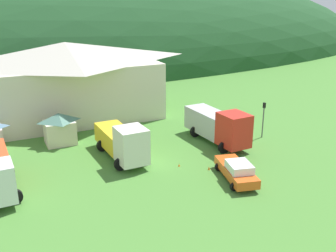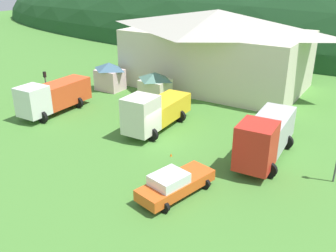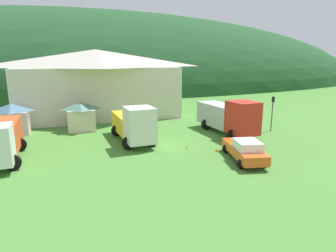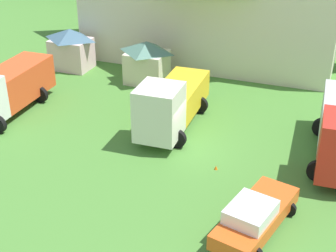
{
  "view_description": "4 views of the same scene",
  "coord_description": "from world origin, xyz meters",
  "px_view_note": "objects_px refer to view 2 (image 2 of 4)",
  "views": [
    {
      "loc": [
        -11.27,
        -28.87,
        14.06
      ],
      "look_at": [
        3.47,
        2.12,
        2.34
      ],
      "focal_mm": 42.16,
      "sensor_mm": 36.0,
      "label": 1
    },
    {
      "loc": [
        15.44,
        -22.19,
        12.72
      ],
      "look_at": [
        2.34,
        -1.49,
        2.28
      ],
      "focal_mm": 39.29,
      "sensor_mm": 36.0,
      "label": 2
    },
    {
      "loc": [
        -6.8,
        -23.62,
        7.43
      ],
      "look_at": [
        1.75,
        0.39,
        1.59
      ],
      "focal_mm": 31.23,
      "sensor_mm": 36.0,
      "label": 3
    },
    {
      "loc": [
        8.15,
        -22.94,
        13.93
      ],
      "look_at": [
        -0.37,
        -0.59,
        1.46
      ],
      "focal_mm": 52.9,
      "sensor_mm": 36.0,
      "label": 4
    }
  ],
  "objects_px": {
    "service_pickup_orange": "(175,184)",
    "heavy_rig_striped": "(154,111)",
    "depot_building": "(217,47)",
    "crane_truck_red": "(265,136)",
    "play_shed_pink": "(110,76)",
    "heavy_rig_white": "(53,96)",
    "traffic_cone_near_pickup": "(182,173)",
    "traffic_cone_mid_row": "(171,156)",
    "traffic_light_west": "(46,86)",
    "play_shed_cream": "(155,86)"
  },
  "relations": [
    {
      "from": "play_shed_cream",
      "to": "heavy_rig_white",
      "type": "xyz_separation_m",
      "value": [
        -6.22,
        -8.1,
        0.14
      ]
    },
    {
      "from": "depot_building",
      "to": "traffic_cone_near_pickup",
      "type": "relative_size",
      "value": 35.2
    },
    {
      "from": "crane_truck_red",
      "to": "heavy_rig_white",
      "type": "bearing_deg",
      "value": -88.69
    },
    {
      "from": "traffic_cone_near_pickup",
      "to": "traffic_light_west",
      "type": "bearing_deg",
      "value": 167.49
    },
    {
      "from": "depot_building",
      "to": "crane_truck_red",
      "type": "relative_size",
      "value": 2.56
    },
    {
      "from": "traffic_light_west",
      "to": "depot_building",
      "type": "bearing_deg",
      "value": 56.93
    },
    {
      "from": "depot_building",
      "to": "service_pickup_orange",
      "type": "xyz_separation_m",
      "value": [
        8.13,
        -22.6,
        -3.65
      ]
    },
    {
      "from": "service_pickup_orange",
      "to": "traffic_cone_near_pickup",
      "type": "bearing_deg",
      "value": -145.75
    },
    {
      "from": "crane_truck_red",
      "to": "traffic_light_west",
      "type": "distance_m",
      "value": 21.67
    },
    {
      "from": "depot_building",
      "to": "traffic_light_west",
      "type": "relative_size",
      "value": 5.7
    },
    {
      "from": "depot_building",
      "to": "heavy_rig_white",
      "type": "bearing_deg",
      "value": -118.27
    },
    {
      "from": "traffic_light_west",
      "to": "traffic_cone_near_pickup",
      "type": "distance_m",
      "value": 18.25
    },
    {
      "from": "play_shed_pink",
      "to": "heavy_rig_white",
      "type": "height_order",
      "value": "heavy_rig_white"
    },
    {
      "from": "depot_building",
      "to": "traffic_cone_near_pickup",
      "type": "height_order",
      "value": "depot_building"
    },
    {
      "from": "crane_truck_red",
      "to": "service_pickup_orange",
      "type": "height_order",
      "value": "crane_truck_red"
    },
    {
      "from": "service_pickup_orange",
      "to": "heavy_rig_striped",
      "type": "bearing_deg",
      "value": -125.34
    },
    {
      "from": "heavy_rig_striped",
      "to": "service_pickup_orange",
      "type": "bearing_deg",
      "value": 39.26
    },
    {
      "from": "play_shed_cream",
      "to": "crane_truck_red",
      "type": "xyz_separation_m",
      "value": [
        13.91,
        -6.54,
        0.27
      ]
    },
    {
      "from": "crane_truck_red",
      "to": "traffic_cone_near_pickup",
      "type": "distance_m",
      "value": 6.58
    },
    {
      "from": "heavy_rig_striped",
      "to": "heavy_rig_white",
      "type": "bearing_deg",
      "value": -82.36
    },
    {
      "from": "depot_building",
      "to": "crane_truck_red",
      "type": "bearing_deg",
      "value": -53.68
    },
    {
      "from": "crane_truck_red",
      "to": "service_pickup_orange",
      "type": "bearing_deg",
      "value": -25.16
    },
    {
      "from": "service_pickup_orange",
      "to": "traffic_light_west",
      "type": "relative_size",
      "value": 1.48
    },
    {
      "from": "heavy_rig_white",
      "to": "play_shed_cream",
      "type": "bearing_deg",
      "value": 140.84
    },
    {
      "from": "depot_building",
      "to": "heavy_rig_white",
      "type": "relative_size",
      "value": 2.77
    },
    {
      "from": "crane_truck_red",
      "to": "traffic_cone_near_pickup",
      "type": "xyz_separation_m",
      "value": [
        -3.98,
        -4.9,
        -1.85
      ]
    },
    {
      "from": "traffic_cone_mid_row",
      "to": "service_pickup_orange",
      "type": "bearing_deg",
      "value": -55.75
    },
    {
      "from": "play_shed_cream",
      "to": "traffic_light_west",
      "type": "height_order",
      "value": "traffic_light_west"
    },
    {
      "from": "heavy_rig_striped",
      "to": "crane_truck_red",
      "type": "relative_size",
      "value": 0.95
    },
    {
      "from": "heavy_rig_striped",
      "to": "traffic_cone_near_pickup",
      "type": "relative_size",
      "value": 13.04
    },
    {
      "from": "heavy_rig_white",
      "to": "crane_truck_red",
      "type": "relative_size",
      "value": 0.92
    },
    {
      "from": "play_shed_pink",
      "to": "traffic_light_west",
      "type": "relative_size",
      "value": 0.85
    },
    {
      "from": "play_shed_pink",
      "to": "heavy_rig_white",
      "type": "xyz_separation_m",
      "value": [
        0.34,
        -8.59,
        0.1
      ]
    },
    {
      "from": "heavy_rig_striped",
      "to": "crane_truck_red",
      "type": "height_order",
      "value": "crane_truck_red"
    },
    {
      "from": "depot_building",
      "to": "traffic_light_west",
      "type": "distance_m",
      "value": 19.38
    },
    {
      "from": "depot_building",
      "to": "traffic_cone_mid_row",
      "type": "bearing_deg",
      "value": -74.06
    },
    {
      "from": "depot_building",
      "to": "traffic_cone_near_pickup",
      "type": "bearing_deg",
      "value": -70.34
    },
    {
      "from": "heavy_rig_white",
      "to": "play_shed_pink",
      "type": "bearing_deg",
      "value": -179.35
    },
    {
      "from": "play_shed_cream",
      "to": "heavy_rig_striped",
      "type": "bearing_deg",
      "value": -56.36
    },
    {
      "from": "crane_truck_red",
      "to": "traffic_cone_mid_row",
      "type": "height_order",
      "value": "crane_truck_red"
    },
    {
      "from": "heavy_rig_white",
      "to": "heavy_rig_striped",
      "type": "xyz_separation_m",
      "value": [
        10.44,
        1.76,
        -0.01
      ]
    },
    {
      "from": "traffic_cone_mid_row",
      "to": "play_shed_pink",
      "type": "bearing_deg",
      "value": 144.93
    },
    {
      "from": "depot_building",
      "to": "heavy_rig_striped",
      "type": "relative_size",
      "value": 2.7
    },
    {
      "from": "depot_building",
      "to": "play_shed_pink",
      "type": "distance_m",
      "value": 12.7
    },
    {
      "from": "heavy_rig_white",
      "to": "service_pickup_orange",
      "type": "bearing_deg",
      "value": 69.39
    },
    {
      "from": "play_shed_cream",
      "to": "traffic_cone_near_pickup",
      "type": "bearing_deg",
      "value": -49.02
    },
    {
      "from": "crane_truck_red",
      "to": "traffic_light_west",
      "type": "bearing_deg",
      "value": -90.54
    },
    {
      "from": "play_shed_pink",
      "to": "heavy_rig_white",
      "type": "distance_m",
      "value": 8.6
    },
    {
      "from": "depot_building",
      "to": "play_shed_cream",
      "type": "xyz_separation_m",
      "value": [
        -2.77,
        -8.62,
        -2.89
      ]
    },
    {
      "from": "heavy_rig_striped",
      "to": "crane_truck_red",
      "type": "xyz_separation_m",
      "value": [
        9.69,
        -0.19,
        0.14
      ]
    }
  ]
}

